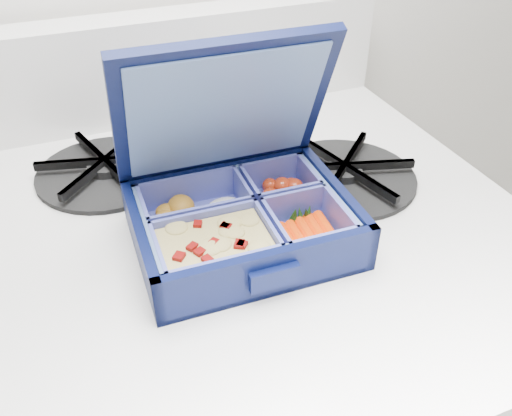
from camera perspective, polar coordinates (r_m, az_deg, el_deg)
name	(u,v)px	position (r m, az deg, el deg)	size (l,w,h in m)	color
bento_box	(242,223)	(0.57, -1.45, -1.56)	(0.22, 0.18, 0.05)	#070E36
burner_grate	(344,170)	(0.69, 9.25, 3.96)	(0.18, 0.18, 0.03)	black
burner_grate_rear	(106,167)	(0.72, -15.53, 4.15)	(0.18, 0.18, 0.02)	black
fork	(233,177)	(0.69, -2.41, 3.30)	(0.02, 0.18, 0.01)	silver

